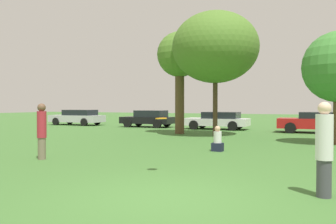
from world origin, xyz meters
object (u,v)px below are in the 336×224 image
Objects in this scene: frisbee at (161,118)px; parked_car_red at (315,122)px; tree_1 at (215,47)px; parked_car_white at (218,120)px; tree_0 at (180,57)px; person_thrower at (42,130)px; parked_car_black at (149,118)px; person_catcher at (324,148)px; bystander_sitting at (218,141)px; parked_car_silver at (78,117)px.

frisbee is 0.07× the size of parked_car_red.
tree_1 is 6.80m from parked_car_white.
tree_0 is 0.89× the size of tree_1.
frisbee is 15.51m from parked_car_red.
person_thrower is 11.36m from tree_0.
tree_0 reaches higher than parked_car_red.
tree_1 is 1.67× the size of parked_car_black.
person_thrower reaches higher than frisbee.
person_thrower is 16.20m from parked_car_black.
frisbee is 0.06× the size of parked_car_white.
person_catcher is 14.91m from tree_0.
person_thrower is 8.10m from person_catcher.
parked_car_white is at bearing 176.50° from parked_car_black.
person_thrower is 1.88× the size of bystander_sitting.
parked_car_silver is at bearing 159.44° from tree_1.
tree_1 is (2.21, 10.18, 3.84)m from person_thrower.
person_catcher reaches higher than parked_car_white.
person_catcher is 0.41× the size of parked_car_red.
tree_0 is 12.70m from parked_car_silver.
parked_car_red is (-1.11, 16.00, -0.23)m from person_catcher.
bystander_sitting is 7.67m from tree_1.
person_catcher is at bearing 0.00° from person_thrower.
parked_car_white is at bearing 95.62° from person_thrower.
bystander_sitting is 0.20× the size of parked_car_silver.
frisbee is at bearing -2.87° from person_catcher.
tree_0 reaches higher than person_catcher.
bystander_sitting is at bearing -46.91° from person_catcher.
parked_car_white is at bearing -57.91° from person_catcher.
person_thrower is at bearing -135.33° from bystander_sitting.
parked_car_silver is 1.10× the size of parked_car_red.
tree_1 is 9.68m from parked_car_black.
tree_0 reaches higher than frisbee.
person_catcher is 16.04m from parked_car_red.
person_thrower is 0.99× the size of person_catcher.
parked_car_black is at bearing 179.08° from parked_car_silver.
tree_1 is 7.78m from parked_car_red.
parked_car_silver is at bearing 144.78° from bystander_sitting.
person_catcher is at bearing 111.41° from parked_car_white.
parked_car_silver is at bearing 135.05° from frisbee.
bystander_sitting is at bearing 105.29° from parked_car_white.
tree_1 is (-2.13, 10.61, 3.40)m from frisbee.
tree_0 is at bearing 27.35° from parked_car_red.
person_thrower is 0.43× the size of parked_car_black.
parked_car_white is (12.10, 0.09, -0.03)m from parked_car_silver.
frisbee is at bearing -89.16° from bystander_sitting.
person_catcher is 0.37× the size of parked_car_silver.
parked_car_black is at bearing -44.21° from person_catcher.
tree_1 reaches higher than parked_car_black.
parked_car_black is (-9.06, 11.25, 0.28)m from bystander_sitting.
tree_0 is at bearing 123.90° from bystander_sitting.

